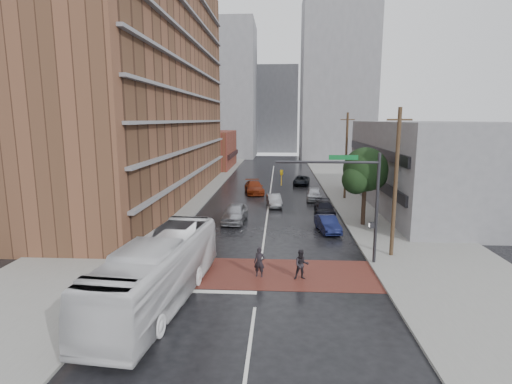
# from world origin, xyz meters

# --- Properties ---
(ground) EXTENTS (160.00, 160.00, 0.00)m
(ground) POSITION_xyz_m (0.00, 0.00, 0.00)
(ground) COLOR black
(ground) RESTS_ON ground
(crosswalk) EXTENTS (14.00, 5.00, 0.02)m
(crosswalk) POSITION_xyz_m (0.00, 0.50, 0.01)
(crosswalk) COLOR maroon
(crosswalk) RESTS_ON ground
(sidewalk_west) EXTENTS (9.00, 90.00, 0.15)m
(sidewalk_west) POSITION_xyz_m (-11.50, 25.00, 0.07)
(sidewalk_west) COLOR gray
(sidewalk_west) RESTS_ON ground
(sidewalk_east) EXTENTS (9.00, 90.00, 0.15)m
(sidewalk_east) POSITION_xyz_m (11.50, 25.00, 0.07)
(sidewalk_east) COLOR gray
(sidewalk_east) RESTS_ON ground
(apartment_block) EXTENTS (10.00, 44.00, 28.00)m
(apartment_block) POSITION_xyz_m (-14.00, 24.00, 14.00)
(apartment_block) COLOR brown
(apartment_block) RESTS_ON ground
(storefront_west) EXTENTS (8.00, 16.00, 7.00)m
(storefront_west) POSITION_xyz_m (-12.00, 54.00, 3.50)
(storefront_west) COLOR maroon
(storefront_west) RESTS_ON ground
(building_east) EXTENTS (11.00, 26.00, 9.00)m
(building_east) POSITION_xyz_m (16.50, 20.00, 4.50)
(building_east) COLOR gray
(building_east) RESTS_ON ground
(distant_tower_west) EXTENTS (18.00, 16.00, 32.00)m
(distant_tower_west) POSITION_xyz_m (-14.00, 78.00, 16.00)
(distant_tower_west) COLOR gray
(distant_tower_west) RESTS_ON ground
(distant_tower_east) EXTENTS (16.00, 14.00, 36.00)m
(distant_tower_east) POSITION_xyz_m (14.00, 72.00, 18.00)
(distant_tower_east) COLOR gray
(distant_tower_east) RESTS_ON ground
(distant_tower_center) EXTENTS (12.00, 10.00, 24.00)m
(distant_tower_center) POSITION_xyz_m (0.00, 95.00, 12.00)
(distant_tower_center) COLOR gray
(distant_tower_center) RESTS_ON ground
(street_tree) EXTENTS (4.20, 4.10, 6.90)m
(street_tree) POSITION_xyz_m (8.52, 12.03, 4.73)
(street_tree) COLOR #332319
(street_tree) RESTS_ON ground
(signal_mast) EXTENTS (6.50, 0.30, 7.20)m
(signal_mast) POSITION_xyz_m (5.85, 2.50, 4.73)
(signal_mast) COLOR #2D2D33
(signal_mast) RESTS_ON ground
(utility_pole_near) EXTENTS (1.60, 0.26, 10.00)m
(utility_pole_near) POSITION_xyz_m (8.80, 4.00, 5.14)
(utility_pole_near) COLOR #473321
(utility_pole_near) RESTS_ON ground
(utility_pole_far) EXTENTS (1.60, 0.26, 10.00)m
(utility_pole_far) POSITION_xyz_m (8.80, 24.00, 5.14)
(utility_pole_far) COLOR #473321
(utility_pole_far) RESTS_ON ground
(transit_bus) EXTENTS (3.96, 12.29, 3.36)m
(transit_bus) POSITION_xyz_m (-4.88, -3.67, 1.68)
(transit_bus) COLOR silver
(transit_bus) RESTS_ON ground
(pedestrian_a) EXTENTS (0.73, 0.56, 1.79)m
(pedestrian_a) POSITION_xyz_m (0.03, 0.00, 0.90)
(pedestrian_a) COLOR black
(pedestrian_a) RESTS_ON ground
(pedestrian_b) EXTENTS (0.93, 0.76, 1.77)m
(pedestrian_b) POSITION_xyz_m (2.49, -0.25, 0.88)
(pedestrian_b) COLOR black
(pedestrian_b) RESTS_ON ground
(car_travel_a) EXTENTS (2.30, 5.08, 1.69)m
(car_travel_a) POSITION_xyz_m (-2.87, 12.74, 0.85)
(car_travel_a) COLOR #A6A8AE
(car_travel_a) RESTS_ON ground
(car_travel_b) EXTENTS (1.88, 4.12, 1.31)m
(car_travel_b) POSITION_xyz_m (0.61, 19.59, 0.65)
(car_travel_b) COLOR #929498
(car_travel_b) RESTS_ON ground
(car_travel_c) EXTENTS (3.05, 5.61, 1.54)m
(car_travel_c) POSITION_xyz_m (-2.02, 27.10, 0.77)
(car_travel_c) COLOR maroon
(car_travel_c) RESTS_ON ground
(suv_travel) EXTENTS (2.72, 4.80, 1.26)m
(suv_travel) POSITION_xyz_m (4.30, 34.25, 0.63)
(suv_travel) COLOR black
(suv_travel) RESTS_ON ground
(car_parked_near) EXTENTS (2.01, 4.18, 1.32)m
(car_parked_near) POSITION_xyz_m (5.20, 10.00, 0.66)
(car_parked_near) COLOR #121840
(car_parked_near) RESTS_ON ground
(car_parked_mid) EXTENTS (1.81, 4.40, 1.27)m
(car_parked_mid) POSITION_xyz_m (5.59, 16.00, 0.64)
(car_parked_mid) COLOR black
(car_parked_mid) RESTS_ON ground
(car_parked_far) EXTENTS (2.00, 4.47, 1.49)m
(car_parked_far) POSITION_xyz_m (5.20, 23.33, 0.75)
(car_parked_far) COLOR #B7BAC0
(car_parked_far) RESTS_ON ground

